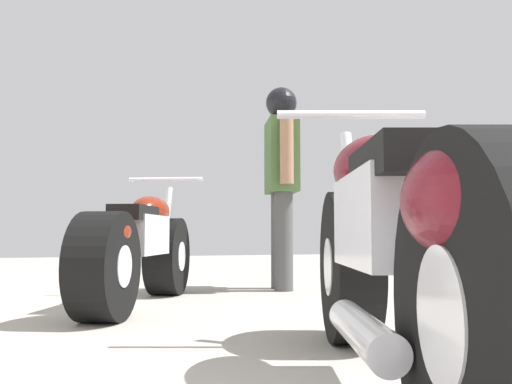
# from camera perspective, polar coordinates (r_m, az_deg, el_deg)

# --- Properties ---
(ground_plane) EXTENTS (16.62, 16.62, 0.00)m
(ground_plane) POSITION_cam_1_polar(r_m,az_deg,el_deg) (3.35, -1.47, -12.03)
(ground_plane) COLOR #9E998E
(motorcycle_maroon_cruiser) EXTENTS (0.86, 2.01, 0.96)m
(motorcycle_maroon_cruiser) POSITION_cam_1_polar(r_m,az_deg,el_deg) (1.64, 13.80, -5.62)
(motorcycle_maroon_cruiser) COLOR black
(motorcycle_maroon_cruiser) RESTS_ON ground_plane
(motorcycle_black_naked) EXTENTS (0.93, 1.80, 0.87)m
(motorcycle_black_naked) POSITION_cam_1_polar(r_m,az_deg,el_deg) (3.58, -11.81, -5.74)
(motorcycle_black_naked) COLOR black
(motorcycle_black_naked) RESTS_ON ground_plane
(mechanic_in_blue) EXTENTS (0.31, 0.66, 1.67)m
(mechanic_in_blue) POSITION_cam_1_polar(r_m,az_deg,el_deg) (4.61, 2.62, 2.53)
(mechanic_in_blue) COLOR #4C4C4C
(mechanic_in_blue) RESTS_ON ground_plane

